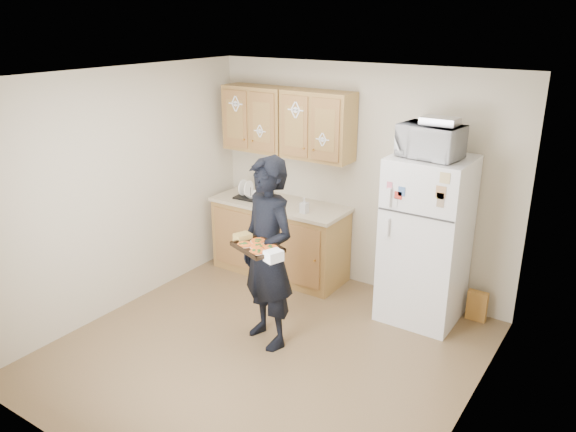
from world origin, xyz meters
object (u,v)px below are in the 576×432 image
Objects in this scene: refrigerator at (426,240)px; baking_tray at (258,248)px; person at (267,254)px; dish_rack at (251,193)px; microwave at (430,141)px.

refrigerator is 4.10× the size of baking_tray.
refrigerator is at bearing 70.30° from person.
refrigerator is 4.81× the size of dish_rack.
person is at bearing -47.61° from dish_rack.
person reaches higher than refrigerator.
person reaches higher than dish_rack.
person is at bearing 129.75° from baking_tray.
baking_tray is at bearing -121.33° from refrigerator.
baking_tray is at bearing -50.94° from dish_rack.
dish_rack is at bearing 152.27° from person.
person is 4.38× the size of baking_tray.
dish_rack is at bearing 148.94° from baking_tray.
dish_rack is at bearing -175.41° from microwave.
person is 3.22× the size of microwave.
dish_rack is at bearing -179.94° from refrigerator.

